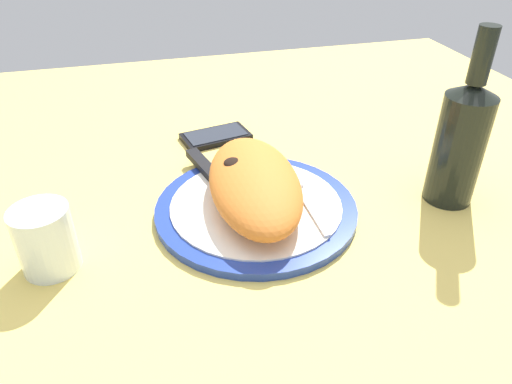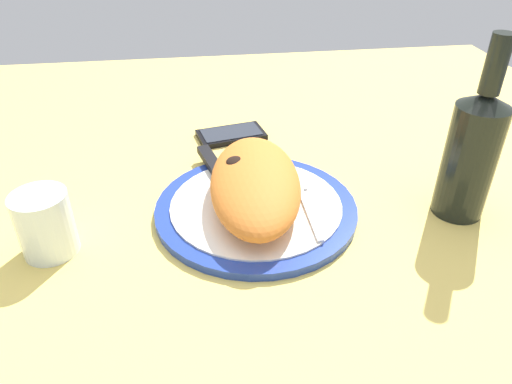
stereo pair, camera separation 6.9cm
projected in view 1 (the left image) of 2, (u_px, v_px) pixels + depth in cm
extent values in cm
cube|color=#EACC60|center=(256.00, 220.00, 72.04)|extent=(150.00, 150.00, 3.00)
cylinder|color=#233D99|center=(256.00, 208.00, 70.88)|extent=(29.57, 29.57, 1.23)
cylinder|color=white|center=(256.00, 204.00, 70.46)|extent=(25.11, 25.11, 0.30)
ellipsoid|color=orange|center=(253.00, 183.00, 69.43)|extent=(27.73, 15.44, 5.97)
ellipsoid|color=black|center=(248.00, 168.00, 68.07)|extent=(2.73, 2.63, 0.76)
ellipsoid|color=black|center=(234.00, 163.00, 69.68)|extent=(3.81, 3.73, 1.07)
cube|color=silver|center=(311.00, 210.00, 68.66)|extent=(12.50, 0.94, 0.40)
cube|color=silver|center=(293.00, 180.00, 75.33)|extent=(4.01, 2.21, 0.40)
cube|color=silver|center=(233.00, 199.00, 70.95)|extent=(12.40, 4.55, 0.40)
cube|color=black|center=(203.00, 164.00, 78.80)|extent=(9.85, 4.28, 1.20)
cube|color=black|center=(216.00, 137.00, 90.77)|extent=(9.07, 13.50, 1.00)
cube|color=#2D333D|center=(216.00, 134.00, 90.45)|extent=(7.78, 11.84, 0.16)
cylinder|color=silver|center=(46.00, 239.00, 58.91)|extent=(7.13, 7.13, 8.71)
cylinder|color=silver|center=(51.00, 255.00, 60.33)|extent=(6.56, 6.56, 3.14)
cylinder|color=black|center=(458.00, 150.00, 69.84)|extent=(7.18, 7.18, 16.61)
cone|color=black|center=(474.00, 90.00, 64.79)|extent=(7.18, 7.18, 1.80)
cylinder|color=black|center=(483.00, 55.00, 62.20)|extent=(2.73, 2.73, 7.64)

